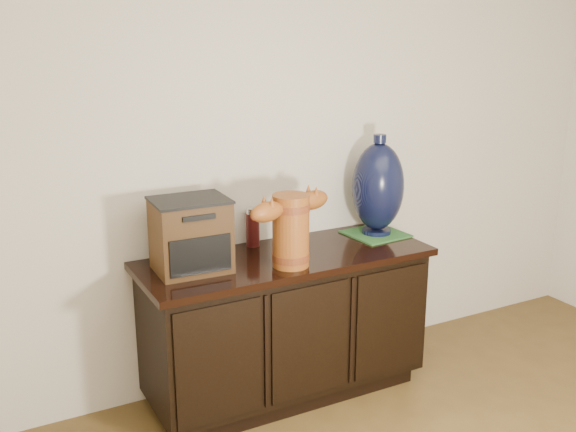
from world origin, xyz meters
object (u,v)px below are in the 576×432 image
terracotta_vessel (291,226)px  spray_can (253,227)px  sideboard (286,324)px  lamp_base (378,187)px  tv_radio (191,235)px

terracotta_vessel → spray_can: (-0.03, 0.35, -0.10)m
sideboard → spray_can: (-0.08, 0.21, 0.47)m
lamp_base → spray_can: (-0.67, 0.14, -0.16)m
terracotta_vessel → lamp_base: 0.68m
tv_radio → spray_can: (0.40, 0.19, -0.07)m
terracotta_vessel → spray_can: 0.37m
lamp_base → spray_can: size_ratio=2.67×
sideboard → lamp_base: (0.59, 0.07, 0.63)m
sideboard → spray_can: spray_can is taller
terracotta_vessel → tv_radio: size_ratio=1.39×
sideboard → tv_radio: (-0.48, 0.02, 0.54)m
tv_radio → lamp_base: bearing=4.8°
terracotta_vessel → spray_can: bearing=78.3°
sideboard → terracotta_vessel: 0.58m
tv_radio → terracotta_vessel: bearing=-18.6°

